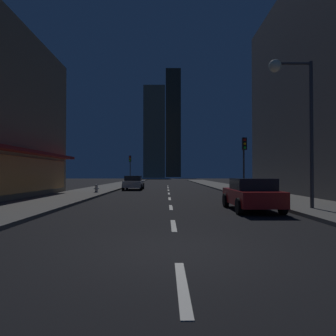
{
  "coord_description": "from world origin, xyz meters",
  "views": [
    {
      "loc": [
        -0.24,
        -6.54,
        1.65
      ],
      "look_at": [
        0.0,
        29.86,
        2.34
      ],
      "focal_mm": 32.62,
      "sensor_mm": 36.0,
      "label": 1
    }
  ],
  "objects_px": {
    "traffic_light_near_right": "(244,153)",
    "traffic_light_far_left": "(130,163)",
    "car_parked_far": "(134,183)",
    "fire_hydrant_far_left": "(96,189)",
    "street_lamp_right": "(293,97)",
    "car_parked_near": "(252,194)"
  },
  "relations": [
    {
      "from": "traffic_light_near_right",
      "to": "traffic_light_far_left",
      "type": "height_order",
      "value": "same"
    },
    {
      "from": "car_parked_near",
      "to": "traffic_light_near_right",
      "type": "height_order",
      "value": "traffic_light_near_right"
    },
    {
      "from": "car_parked_near",
      "to": "traffic_light_far_left",
      "type": "height_order",
      "value": "traffic_light_far_left"
    },
    {
      "from": "traffic_light_near_right",
      "to": "traffic_light_far_left",
      "type": "relative_size",
      "value": 1.0
    },
    {
      "from": "car_parked_far",
      "to": "street_lamp_right",
      "type": "relative_size",
      "value": 0.64
    },
    {
      "from": "traffic_light_near_right",
      "to": "street_lamp_right",
      "type": "xyz_separation_m",
      "value": [
        -0.12,
        -8.88,
        1.87
      ]
    },
    {
      "from": "fire_hydrant_far_left",
      "to": "traffic_light_far_left",
      "type": "bearing_deg",
      "value": 88.84
    },
    {
      "from": "fire_hydrant_far_left",
      "to": "street_lamp_right",
      "type": "bearing_deg",
      "value": -45.33
    },
    {
      "from": "car_parked_near",
      "to": "street_lamp_right",
      "type": "height_order",
      "value": "street_lamp_right"
    },
    {
      "from": "car_parked_far",
      "to": "fire_hydrant_far_left",
      "type": "xyz_separation_m",
      "value": [
        -2.3,
        -6.78,
        -0.29
      ]
    },
    {
      "from": "fire_hydrant_far_left",
      "to": "traffic_light_far_left",
      "type": "xyz_separation_m",
      "value": [
        0.4,
        19.83,
        2.74
      ]
    },
    {
      "from": "car_parked_far",
      "to": "street_lamp_right",
      "type": "bearing_deg",
      "value": -63.73
    },
    {
      "from": "traffic_light_near_right",
      "to": "street_lamp_right",
      "type": "distance_m",
      "value": 9.08
    },
    {
      "from": "car_parked_far",
      "to": "traffic_light_far_left",
      "type": "relative_size",
      "value": 1.01
    },
    {
      "from": "car_parked_far",
      "to": "fire_hydrant_far_left",
      "type": "relative_size",
      "value": 6.48
    },
    {
      "from": "car_parked_far",
      "to": "traffic_light_near_right",
      "type": "distance_m",
      "value": 13.25
    },
    {
      "from": "fire_hydrant_far_left",
      "to": "traffic_light_far_left",
      "type": "distance_m",
      "value": 20.02
    },
    {
      "from": "car_parked_near",
      "to": "traffic_light_near_right",
      "type": "bearing_deg",
      "value": 77.58
    },
    {
      "from": "traffic_light_near_right",
      "to": "traffic_light_far_left",
      "type": "bearing_deg",
      "value": 116.2
    },
    {
      "from": "car_parked_near",
      "to": "car_parked_far",
      "type": "xyz_separation_m",
      "value": [
        -7.2,
        17.94,
        0.0
      ]
    },
    {
      "from": "traffic_light_far_left",
      "to": "street_lamp_right",
      "type": "distance_m",
      "value": 33.13
    },
    {
      "from": "traffic_light_far_left",
      "to": "street_lamp_right",
      "type": "height_order",
      "value": "street_lamp_right"
    }
  ]
}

